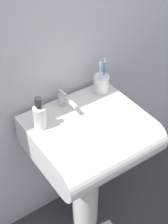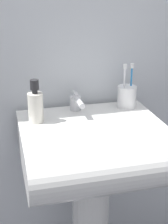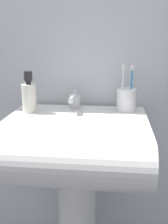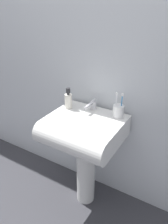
{
  "view_description": "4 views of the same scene",
  "coord_description": "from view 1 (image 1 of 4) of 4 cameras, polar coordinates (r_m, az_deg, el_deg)",
  "views": [
    {
      "loc": [
        -0.68,
        -0.97,
        1.83
      ],
      "look_at": [
        -0.02,
        -0.02,
        0.86
      ],
      "focal_mm": 55.0,
      "sensor_mm": 36.0,
      "label": 1
    },
    {
      "loc": [
        -0.31,
        -1.12,
        1.3
      ],
      "look_at": [
        -0.02,
        0.01,
        0.84
      ],
      "focal_mm": 55.0,
      "sensor_mm": 36.0,
      "label": 2
    },
    {
      "loc": [
        0.14,
        -0.98,
        1.09
      ],
      "look_at": [
        0.03,
        -0.0,
        0.82
      ],
      "focal_mm": 45.0,
      "sensor_mm": 36.0,
      "label": 3
    },
    {
      "loc": [
        0.68,
        -1.16,
        1.55
      ],
      "look_at": [
        -0.0,
        -0.02,
        0.85
      ],
      "focal_mm": 35.0,
      "sensor_mm": 36.0,
      "label": 4
    }
  ],
  "objects": [
    {
      "name": "toothbrush_cup",
      "position": [
        1.71,
        2.89,
        4.73
      ],
      "size": [
        0.08,
        0.08,
        0.19
      ],
      "color": "white",
      "rests_on": "sink_basin"
    },
    {
      "name": "sink_basin",
      "position": [
        1.59,
        1.42,
        -4.51
      ],
      "size": [
        0.52,
        0.48,
        0.16
      ],
      "color": "white",
      "rests_on": "sink_pedestal"
    },
    {
      "name": "ground_plane",
      "position": [
        2.18,
        0.18,
        -17.23
      ],
      "size": [
        6.0,
        6.0,
        0.0
      ],
      "primitive_type": "plane",
      "color": "#38383D",
      "rests_on": "ground"
    },
    {
      "name": "wall_back",
      "position": [
        1.52,
        -5.18,
        15.4
      ],
      "size": [
        5.0,
        0.05,
        2.4
      ],
      "primitive_type": "cube",
      "color": "silver",
      "rests_on": "ground"
    },
    {
      "name": "soap_bottle",
      "position": [
        1.49,
        -7.38,
        -0.7
      ],
      "size": [
        0.06,
        0.06,
        0.16
      ],
      "color": "silver",
      "rests_on": "sink_basin"
    },
    {
      "name": "faucet",
      "position": [
        1.62,
        -3.2,
        2.06
      ],
      "size": [
        0.04,
        0.14,
        0.07
      ],
      "color": "silver",
      "rests_on": "sink_basin"
    },
    {
      "name": "sink_pedestal",
      "position": [
        1.92,
        0.2,
        -12.06
      ],
      "size": [
        0.15,
        0.15,
        0.64
      ],
      "primitive_type": "cylinder",
      "color": "white",
      "rests_on": "ground"
    }
  ]
}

